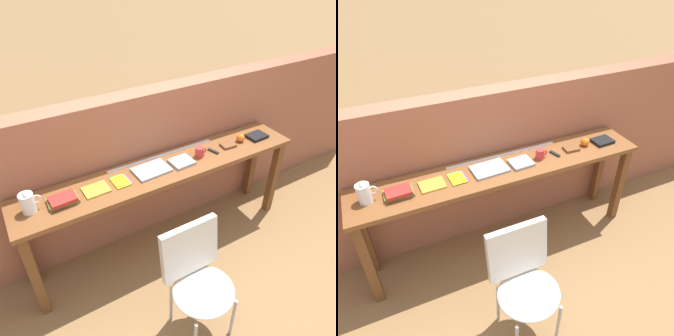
% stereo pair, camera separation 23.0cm
% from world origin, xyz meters
% --- Properties ---
extents(ground_plane, '(40.00, 40.00, 0.00)m').
position_xyz_m(ground_plane, '(0.00, 0.00, 0.00)').
color(ground_plane, olive).
extents(brick_wall_back, '(6.00, 0.20, 1.43)m').
position_xyz_m(brick_wall_back, '(0.00, 0.64, 0.71)').
color(brick_wall_back, '#9E5B42').
rests_on(brick_wall_back, ground).
extents(sideboard, '(2.50, 0.44, 0.88)m').
position_xyz_m(sideboard, '(0.00, 0.30, 0.74)').
color(sideboard, brown).
rests_on(sideboard, ground).
extents(chair_white_moulded, '(0.44, 0.45, 0.89)m').
position_xyz_m(chair_white_moulded, '(-0.21, -0.52, 0.53)').
color(chair_white_moulded, silver).
rests_on(chair_white_moulded, ground).
extents(pitcher_white, '(0.14, 0.10, 0.18)m').
position_xyz_m(pitcher_white, '(-1.08, 0.31, 0.96)').
color(pitcher_white, white).
rests_on(pitcher_white, sideboard).
extents(book_stack_leftmost, '(0.22, 0.16, 0.06)m').
position_xyz_m(book_stack_leftmost, '(-0.85, 0.28, 0.91)').
color(book_stack_leftmost, olive).
rests_on(book_stack_leftmost, sideboard).
extents(magazine_cycling, '(0.20, 0.16, 0.01)m').
position_xyz_m(magazine_cycling, '(-0.60, 0.30, 0.89)').
color(magazine_cycling, gold).
rests_on(magazine_cycling, sideboard).
extents(pamphlet_pile_colourful, '(0.14, 0.17, 0.01)m').
position_xyz_m(pamphlet_pile_colourful, '(-0.40, 0.30, 0.88)').
color(pamphlet_pile_colourful, purple).
rests_on(pamphlet_pile_colourful, sideboard).
extents(book_open_centre, '(0.30, 0.22, 0.02)m').
position_xyz_m(book_open_centre, '(-0.12, 0.31, 0.89)').
color(book_open_centre, '#9E9EA3').
rests_on(book_open_centre, sideboard).
extents(book_grey_hardcover, '(0.20, 0.18, 0.02)m').
position_xyz_m(book_grey_hardcover, '(0.15, 0.28, 0.89)').
color(book_grey_hardcover, '#9E9EA3').
rests_on(book_grey_hardcover, sideboard).
extents(mug, '(0.11, 0.08, 0.09)m').
position_xyz_m(mug, '(0.34, 0.29, 0.92)').
color(mug, red).
rests_on(mug, sideboard).
extents(multitool_folded, '(0.06, 0.11, 0.02)m').
position_xyz_m(multitool_folded, '(0.49, 0.29, 0.89)').
color(multitool_folded, black).
rests_on(multitool_folded, sideboard).
extents(leather_journal_brown, '(0.14, 0.11, 0.02)m').
position_xyz_m(leather_journal_brown, '(0.66, 0.29, 0.89)').
color(leather_journal_brown, brown).
rests_on(leather_journal_brown, sideboard).
extents(sports_ball_small, '(0.08, 0.08, 0.08)m').
position_xyz_m(sports_ball_small, '(0.82, 0.30, 0.92)').
color(sports_ball_small, orange).
rests_on(sports_ball_small, sideboard).
extents(book_repair_rightmost, '(0.19, 0.15, 0.03)m').
position_xyz_m(book_repair_rightmost, '(1.00, 0.28, 0.89)').
color(book_repair_rightmost, black).
rests_on(book_repair_rightmost, sideboard).
extents(ruler_metal_back_edge, '(1.02, 0.03, 0.00)m').
position_xyz_m(ruler_metal_back_edge, '(0.07, 0.47, 0.88)').
color(ruler_metal_back_edge, silver).
rests_on(ruler_metal_back_edge, sideboard).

